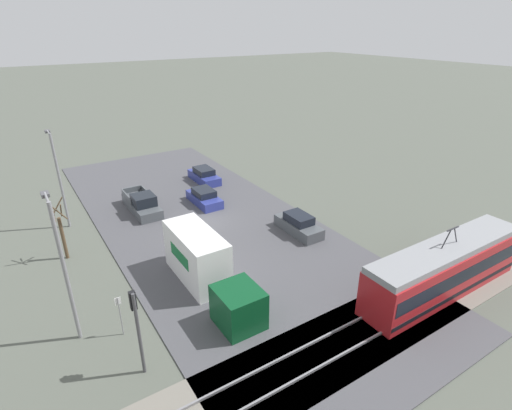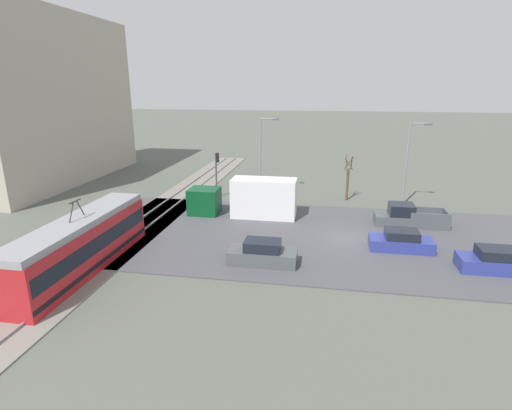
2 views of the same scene
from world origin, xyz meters
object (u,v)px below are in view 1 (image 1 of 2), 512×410
(sedan_car_0, at_px, (204,198))
(street_tree, at_px, (62,232))
(box_truck, at_px, (206,266))
(traffic_light_pole, at_px, (137,321))
(sedan_car_2, at_px, (299,225))
(light_rail_tram, at_px, (444,269))
(sedan_car_1, at_px, (204,176))
(no_parking_sign, at_px, (120,312))
(street_lamp_near_crossing, at_px, (63,263))
(pickup_truck, at_px, (142,204))
(street_lamp_mid_block, at_px, (58,174))

(sedan_car_0, relative_size, street_tree, 0.93)
(box_truck, relative_size, traffic_light_pole, 2.03)
(sedan_car_2, bearing_deg, street_tree, 159.88)
(light_rail_tram, bearing_deg, street_tree, -41.52)
(sedan_car_1, distance_m, no_parking_sign, 22.88)
(traffic_light_pole, xyz_separation_m, street_lamp_near_crossing, (2.16, -4.27, 1.59))
(pickup_truck, distance_m, sedan_car_0, 5.57)
(sedan_car_0, relative_size, sedan_car_2, 0.97)
(sedan_car_1, bearing_deg, sedan_car_2, -84.47)
(traffic_light_pole, bearing_deg, sedan_car_2, -154.89)
(sedan_car_1, bearing_deg, sedan_car_0, -115.84)
(no_parking_sign, bearing_deg, sedan_car_1, -126.91)
(box_truck, distance_m, street_lamp_mid_block, 15.44)
(sedan_car_2, xyz_separation_m, street_tree, (16.31, -5.98, 1.36))
(sedan_car_2, height_order, street_lamp_mid_block, street_lamp_mid_block)
(sedan_car_0, distance_m, street_lamp_mid_block, 12.25)
(sedan_car_1, bearing_deg, street_tree, -150.83)
(traffic_light_pole, relative_size, street_tree, 1.01)
(traffic_light_pole, height_order, no_parking_sign, traffic_light_pole)
(pickup_truck, xyz_separation_m, traffic_light_pole, (5.72, 17.66, 2.28))
(box_truck, xyz_separation_m, sedan_car_1, (-8.07, -16.97, -0.94))
(traffic_light_pole, relative_size, no_parking_sign, 1.91)
(traffic_light_pole, distance_m, street_lamp_near_crossing, 5.04)
(light_rail_tram, distance_m, pickup_truck, 24.60)
(light_rail_tram, relative_size, street_lamp_near_crossing, 1.52)
(box_truck, distance_m, no_parking_sign, 5.81)
(sedan_car_2, bearing_deg, traffic_light_pole, -154.89)
(light_rail_tram, height_order, street_lamp_mid_block, street_lamp_mid_block)
(sedan_car_0, relative_size, street_lamp_near_crossing, 0.53)
(box_truck, height_order, street_lamp_mid_block, street_lamp_mid_block)
(box_truck, xyz_separation_m, street_lamp_near_crossing, (7.68, 0.09, 2.99))
(pickup_truck, relative_size, sedan_car_0, 1.34)
(pickup_truck, distance_m, street_lamp_mid_block, 7.17)
(sedan_car_1, height_order, no_parking_sign, no_parking_sign)
(street_tree, relative_size, street_lamp_near_crossing, 0.57)
(light_rail_tram, xyz_separation_m, pickup_truck, (11.95, -21.48, -0.92))
(street_tree, height_order, street_lamp_mid_block, street_lamp_mid_block)
(box_truck, height_order, no_parking_sign, box_truck)
(traffic_light_pole, bearing_deg, street_lamp_mid_block, -89.00)
(box_truck, distance_m, traffic_light_pole, 7.17)
(street_tree, bearing_deg, traffic_light_pole, 95.86)
(pickup_truck, xyz_separation_m, sedan_car_1, (-7.88, -3.67, -0.06))
(sedan_car_0, distance_m, traffic_light_pole, 19.72)
(light_rail_tram, bearing_deg, box_truck, -33.98)
(sedan_car_2, height_order, no_parking_sign, no_parking_sign)
(sedan_car_1, bearing_deg, light_rail_tram, -80.80)
(pickup_truck, relative_size, street_tree, 1.24)
(traffic_light_pole, distance_m, street_tree, 13.10)
(box_truck, height_order, sedan_car_0, box_truck)
(street_lamp_near_crossing, height_order, no_parking_sign, street_lamp_near_crossing)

